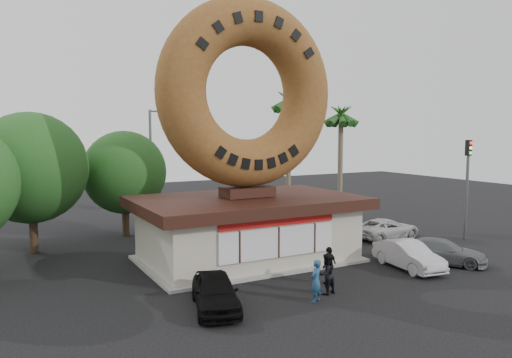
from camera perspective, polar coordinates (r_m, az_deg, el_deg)
The scene contains 16 objects.
ground at distance 21.08m, azimuth 6.78°, elevation -12.87°, with size 90.00×90.00×0.00m, color black.
donut_shop at distance 25.59m, azimuth -0.97°, elevation -5.43°, with size 11.20×7.20×3.80m.
giant_donut at distance 25.19m, azimuth -1.02°, elevation 9.78°, with size 9.40×9.40×2.40m, color brown.
tree_west at distance 29.43m, azimuth -24.35°, elevation 1.17°, with size 6.00×6.00×7.65m.
tree_mid at distance 32.31m, azimuth -14.80°, elevation 0.73°, with size 5.20×5.20×6.63m.
palm_near at distance 35.85m, azimuth 3.76°, elevation 8.40°, with size 2.60×2.60×9.75m.
palm_far at distance 36.61m, azimuth 9.69°, elevation 6.82°, with size 2.60×2.60×8.75m.
street_lamp at distance 33.80m, azimuth -11.69°, elevation 1.80°, with size 2.11×0.20×8.00m.
traffic_signal at distance 32.79m, azimuth 23.02°, elevation 0.27°, with size 0.30×0.38×6.07m.
person_left at distance 19.88m, azimuth 6.86°, elevation -11.49°, with size 0.61×0.40×1.67m, color navy.
person_center at distance 20.83m, azimuth 8.04°, elevation -10.69°, with size 0.82×0.64×1.68m, color black.
person_right at distance 22.17m, azimuth 8.37°, elevation -9.74°, with size 0.96×0.40×1.64m, color black.
car_black at distance 19.09m, azimuth -4.66°, elevation -12.72°, with size 1.59×3.94×1.34m, color black.
car_silver at distance 25.36m, azimuth 17.02°, elevation -8.33°, with size 1.40×4.02×1.32m, color #AAAAAF.
car_grey at distance 26.86m, azimuth 20.48°, elevation -7.77°, with size 1.72×4.24×1.23m, color slate.
car_white at distance 31.92m, azimuth 14.67°, elevation -5.50°, with size 2.03×4.41×1.22m, color #BABABA.
Camera 1 is at (-11.61, -16.28, 6.68)m, focal length 35.00 mm.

